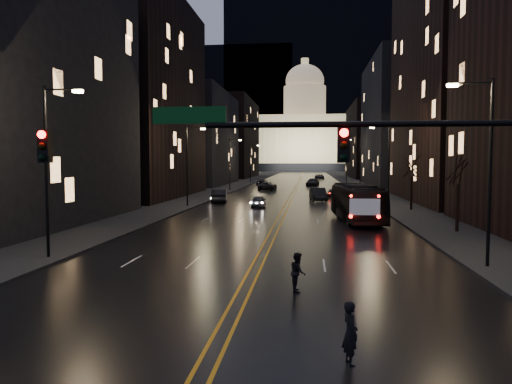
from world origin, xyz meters
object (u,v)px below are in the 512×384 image
(traffic_signal, at_px, (430,163))
(oncoming_car_b, at_px, (219,196))
(oncoming_car_a, at_px, (259,202))
(bus, at_px, (357,203))
(pedestrian_b, at_px, (298,272))
(receding_car_a, at_px, (318,195))
(pedestrian_a, at_px, (350,333))

(traffic_signal, distance_m, oncoming_car_b, 48.60)
(traffic_signal, relative_size, oncoming_car_a, 4.38)
(traffic_signal, relative_size, bus, 1.50)
(traffic_signal, bearing_deg, pedestrian_b, 127.16)
(bus, xyz_separation_m, oncoming_car_a, (-9.60, 11.76, -0.93))
(traffic_signal, bearing_deg, receding_car_a, 92.54)
(oncoming_car_b, bearing_deg, receding_car_a, -171.61)
(bus, bearing_deg, pedestrian_a, -101.43)
(traffic_signal, distance_m, bus, 28.62)
(receding_car_a, height_order, pedestrian_b, receding_car_a)
(oncoming_car_a, relative_size, oncoming_car_b, 0.78)
(traffic_signal, bearing_deg, pedestrian_a, -139.33)
(traffic_signal, distance_m, pedestrian_b, 7.63)
(oncoming_car_b, relative_size, pedestrian_b, 3.27)
(traffic_signal, xyz_separation_m, bus, (0.68, 28.40, -3.50))
(pedestrian_a, bearing_deg, bus, -23.15)
(oncoming_car_b, height_order, pedestrian_b, oncoming_car_b)
(oncoming_car_a, bearing_deg, traffic_signal, 98.07)
(bus, xyz_separation_m, pedestrian_b, (-4.48, -23.39, -0.83))
(bus, distance_m, oncoming_car_b, 23.36)
(oncoming_car_a, height_order, pedestrian_a, pedestrian_a)
(receding_car_a, bearing_deg, oncoming_car_b, -169.77)
(pedestrian_b, bearing_deg, receding_car_a, -6.52)
(traffic_signal, distance_m, pedestrian_a, 5.27)
(oncoming_car_a, xyz_separation_m, pedestrian_a, (6.60, -42.15, 0.14))
(receding_car_a, relative_size, pedestrian_b, 3.35)
(oncoming_car_a, height_order, oncoming_car_b, oncoming_car_b)
(bus, xyz_separation_m, pedestrian_a, (-3.01, -30.39, -0.79))
(oncoming_car_a, relative_size, receding_car_a, 0.76)
(oncoming_car_b, bearing_deg, oncoming_car_a, 124.38)
(bus, height_order, pedestrian_a, bus)
(oncoming_car_a, relative_size, pedestrian_a, 2.42)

